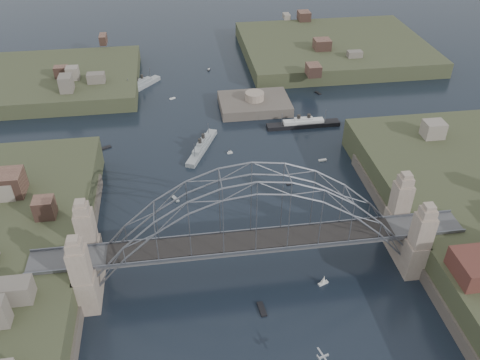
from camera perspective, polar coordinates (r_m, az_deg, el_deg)
name	(u,v)px	position (r m, az deg, el deg)	size (l,w,h in m)	color
ground	(252,271)	(101.54, 1.45, -10.52)	(500.00, 500.00, 0.00)	black
bridge	(253,225)	(93.01, 1.56, -5.28)	(84.00, 13.80, 24.60)	#4C4C4E
headland_nw	(51,86)	(184.50, -21.05, 10.12)	(60.00, 45.00, 9.00)	#393E25
headland_ne	(333,53)	(203.00, 10.72, 14.24)	(70.00, 55.00, 9.50)	#393E25
fort_island	(254,109)	(159.24, 1.67, 8.21)	(22.00, 16.00, 9.40)	#4F463D
naval_cruiser_near	(202,147)	(137.41, -4.42, 3.84)	(10.08, 18.36, 5.70)	#9BA2A3
naval_cruiser_far	(140,86)	(174.85, -11.46, 10.62)	(13.72, 15.49, 6.15)	#9BA2A3
ocean_liner	(303,124)	(149.39, 7.33, 6.44)	(22.12, 3.23, 5.42)	black
aeroplane	(322,357)	(83.71, 9.52, -19.55)	(2.04, 3.60, 0.53)	#A4A7AC
small_boat_a	(175,199)	(119.96, -7.49, -2.19)	(1.98, 2.72, 0.45)	silver
small_boat_b	(290,184)	(124.44, 5.77, -0.47)	(1.73, 0.98, 0.45)	silver
small_boat_c	(262,309)	(95.03, 2.54, -14.70)	(1.46, 3.48, 0.45)	silver
small_boat_d	(322,160)	(134.53, 9.52, 2.27)	(2.28, 0.98, 0.45)	silver
small_boat_e	(105,148)	(142.99, -15.37, 3.59)	(3.70, 2.49, 0.45)	silver
small_boat_f	(230,153)	(135.66, -1.18, 3.20)	(1.52, 0.61, 1.43)	silver
small_boat_h	(172,99)	(166.19, -7.83, 9.32)	(2.07, 1.39, 0.45)	silver
small_boat_i	(373,221)	(116.45, 15.18, -4.61)	(2.77, 1.46, 1.43)	silver
small_boat_k	(209,70)	(186.14, -3.62, 12.62)	(1.22, 1.90, 1.43)	silver
small_boat_l	(91,194)	(126.09, -16.88, -1.51)	(2.39, 1.04, 0.45)	silver
small_boat_m	(323,281)	(99.91, 9.63, -11.40)	(2.20, 1.39, 2.38)	silver
small_boat_n	(318,93)	(170.36, 9.00, 9.90)	(1.76, 2.61, 0.45)	silver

